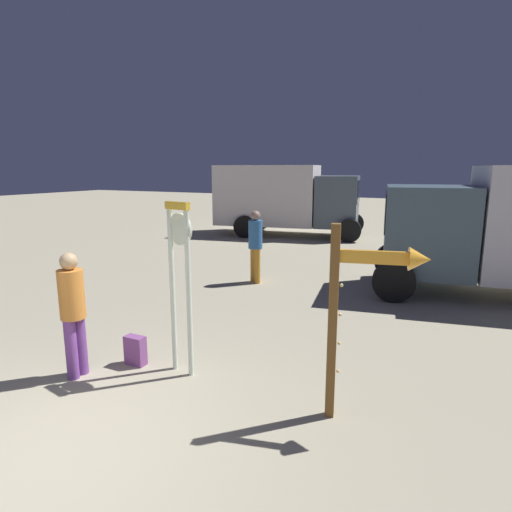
% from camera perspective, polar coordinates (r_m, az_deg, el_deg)
% --- Properties ---
extents(ground_plane, '(80.00, 80.00, 0.00)m').
position_cam_1_polar(ground_plane, '(5.13, -26.58, -23.17)').
color(ground_plane, tan).
extents(standing_clock, '(0.43, 0.17, 2.39)m').
position_cam_1_polar(standing_clock, '(5.92, -9.97, -1.97)').
color(standing_clock, white).
rests_on(standing_clock, ground_plane).
extents(arrow_sign, '(1.04, 0.40, 2.24)m').
position_cam_1_polar(arrow_sign, '(4.82, 14.24, -4.91)').
color(arrow_sign, brown).
rests_on(arrow_sign, ground_plane).
extents(person_near_clock, '(0.33, 0.33, 1.73)m').
position_cam_1_polar(person_near_clock, '(6.33, -22.98, -6.41)').
color(person_near_clock, '#794296').
rests_on(person_near_clock, ground_plane).
extents(backpack, '(0.31, 0.20, 0.43)m').
position_cam_1_polar(backpack, '(6.68, -15.55, -11.90)').
color(backpack, '#834889').
rests_on(backpack, ground_plane).
extents(person_distant, '(0.35, 0.35, 1.80)m').
position_cam_1_polar(person_distant, '(10.67, -0.08, 1.74)').
color(person_distant, orange).
rests_on(person_distant, ground_plane).
extents(box_truck_far, '(6.43, 3.45, 2.93)m').
position_cam_1_polar(box_truck_far, '(18.50, 3.73, 7.75)').
color(box_truck_far, silver).
rests_on(box_truck_far, ground_plane).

